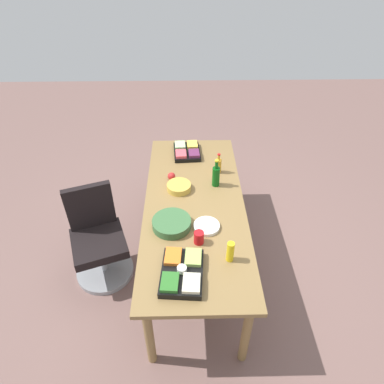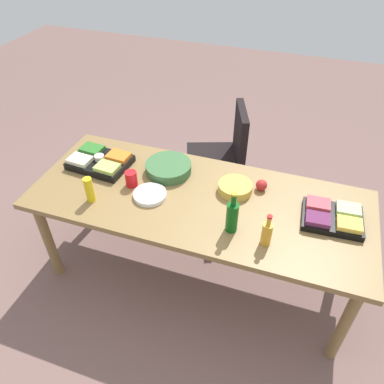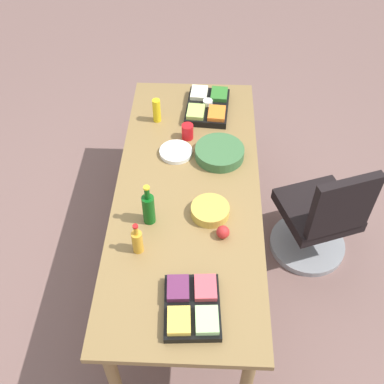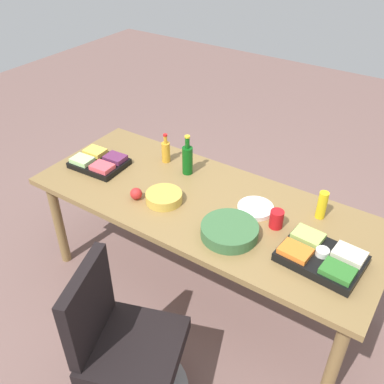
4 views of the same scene
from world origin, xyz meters
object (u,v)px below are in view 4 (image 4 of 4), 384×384
(paper_plate_stack, at_px, (255,208))
(dressing_bottle, at_px, (166,151))
(conference_table, at_px, (204,211))
(red_solo_cup, at_px, (276,219))
(wine_bottle, at_px, (187,159))
(apple_red, at_px, (136,194))
(salad_bowl, at_px, (229,231))
(office_chair, at_px, (126,355))
(mustard_bottle, at_px, (322,205))
(chip_bowl, at_px, (164,197))
(veggie_tray, at_px, (321,257))
(fruit_platter, at_px, (99,162))

(paper_plate_stack, distance_m, dressing_bottle, 0.81)
(conference_table, bearing_deg, red_solo_cup, 2.72)
(conference_table, relative_size, wine_bottle, 7.83)
(paper_plate_stack, distance_m, apple_red, 0.75)
(salad_bowl, bearing_deg, office_chair, -105.23)
(mustard_bottle, height_order, red_solo_cup, mustard_bottle)
(wine_bottle, bearing_deg, dressing_bottle, 169.06)
(wine_bottle, bearing_deg, chip_bowl, -79.93)
(apple_red, xyz_separation_m, chip_bowl, (0.16, 0.07, -0.01))
(office_chair, distance_m, wine_bottle, 1.29)
(paper_plate_stack, relative_size, veggie_tray, 0.50)
(conference_table, distance_m, wine_bottle, 0.39)
(paper_plate_stack, distance_m, chip_bowl, 0.57)
(salad_bowl, xyz_separation_m, mustard_bottle, (0.36, 0.45, 0.05))
(mustard_bottle, distance_m, red_solo_cup, 0.29)
(conference_table, bearing_deg, salad_bowl, -34.02)
(office_chair, distance_m, red_solo_cup, 1.11)
(wine_bottle, bearing_deg, paper_plate_stack, -11.49)
(salad_bowl, height_order, apple_red, apple_red)
(salad_bowl, xyz_separation_m, chip_bowl, (-0.50, 0.06, -0.01))
(dressing_bottle, relative_size, fruit_platter, 0.58)
(veggie_tray, xyz_separation_m, wine_bottle, (-1.07, 0.32, 0.07))
(paper_plate_stack, relative_size, fruit_platter, 0.59)
(red_solo_cup, height_order, wine_bottle, wine_bottle)
(office_chair, distance_m, chip_bowl, 0.94)
(veggie_tray, height_order, red_solo_cup, red_solo_cup)
(apple_red, height_order, wine_bottle, wine_bottle)
(dressing_bottle, height_order, mustard_bottle, dressing_bottle)
(office_chair, bearing_deg, conference_table, 96.12)
(red_solo_cup, bearing_deg, office_chair, -111.99)
(conference_table, relative_size, apple_red, 29.53)
(veggie_tray, height_order, fruit_platter, veggie_tray)
(red_solo_cup, bearing_deg, conference_table, -177.28)
(mustard_bottle, distance_m, wine_bottle, 0.93)
(salad_bowl, xyz_separation_m, fruit_platter, (-1.13, 0.14, -0.00))
(paper_plate_stack, distance_m, salad_bowl, 0.29)
(office_chair, bearing_deg, fruit_platter, 137.69)
(mustard_bottle, height_order, wine_bottle, wine_bottle)
(mustard_bottle, bearing_deg, fruit_platter, -168.31)
(dressing_bottle, bearing_deg, red_solo_cup, -13.45)
(dressing_bottle, height_order, fruit_platter, dressing_bottle)
(veggie_tray, height_order, chip_bowl, veggie_tray)
(apple_red, bearing_deg, wine_bottle, 76.88)
(wine_bottle, bearing_deg, red_solo_cup, -14.16)
(fruit_platter, height_order, chip_bowl, fruit_platter)
(dressing_bottle, xyz_separation_m, apple_red, (0.11, -0.47, -0.04))
(salad_bowl, height_order, veggie_tray, veggie_tray)
(office_chair, xyz_separation_m, wine_bottle, (-0.37, 1.12, 0.52))
(mustard_bottle, bearing_deg, wine_bottle, -177.63)
(red_solo_cup, bearing_deg, chip_bowl, -166.49)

